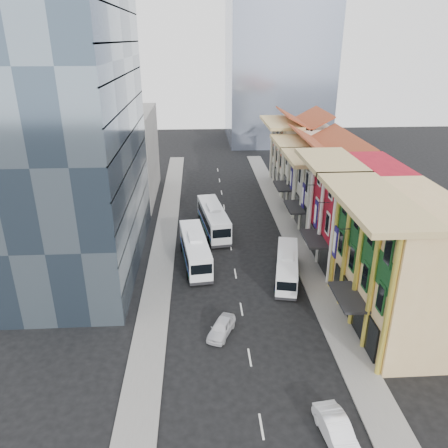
{
  "coord_description": "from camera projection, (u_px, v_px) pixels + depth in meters",
  "views": [
    {
      "loc": [
        -3.87,
        -27.7,
        24.34
      ],
      "look_at": [
        -1.16,
        17.0,
        5.23
      ],
      "focal_mm": 35.0,
      "sensor_mm": 36.0,
      "label": 1
    }
  ],
  "objects": [
    {
      "name": "ground",
      "position": [
        251.0,
        366.0,
        35.19
      ],
      "size": [
        200.0,
        200.0,
        0.0
      ],
      "primitive_type": "plane",
      "color": "black",
      "rests_on": "ground"
    },
    {
      "name": "shophouse_tan",
      "position": [
        405.0,
        265.0,
        38.21
      ],
      "size": [
        8.0,
        14.0,
        12.0
      ],
      "primitive_type": "cube",
      "color": "#D9B77D",
      "rests_on": "ground"
    },
    {
      "name": "office_tower",
      "position": [
        73.0,
        135.0,
        45.81
      ],
      "size": [
        12.0,
        26.0,
        30.0
      ],
      "primitive_type": "cube",
      "color": "#3D4E61",
      "rests_on": "ground"
    },
    {
      "name": "shophouse_cream_mid",
      "position": [
        316.0,
        176.0,
        66.6
      ],
      "size": [
        8.0,
        9.0,
        10.0
      ],
      "primitive_type": "cube",
      "color": "beige",
      "rests_on": "ground"
    },
    {
      "name": "shophouse_red",
      "position": [
        358.0,
        215.0,
        49.22
      ],
      "size": [
        8.0,
        10.0,
        12.0
      ],
      "primitive_type": "cube",
      "color": "#A41221",
      "rests_on": "ground"
    },
    {
      "name": "shophouse_cream_near",
      "position": [
        333.0,
        195.0,
        58.34
      ],
      "size": [
        8.0,
        9.0,
        10.0
      ],
      "primitive_type": "cube",
      "color": "beige",
      "rests_on": "ground"
    },
    {
      "name": "office_block_far",
      "position": [
        123.0,
        155.0,
        70.12
      ],
      "size": [
        10.0,
        18.0,
        14.0
      ],
      "primitive_type": "cube",
      "color": "gray",
      "rests_on": "ground"
    },
    {
      "name": "bus_left_near",
      "position": [
        195.0,
        249.0,
        50.65
      ],
      "size": [
        3.96,
        11.4,
        3.58
      ],
      "primitive_type": null,
      "rotation": [
        0.0,
        0.0,
        0.12
      ],
      "color": "white",
      "rests_on": "ground"
    },
    {
      "name": "bus_right",
      "position": [
        287.0,
        266.0,
        47.42
      ],
      "size": [
        4.16,
        9.9,
        3.09
      ],
      "primitive_type": null,
      "rotation": [
        0.0,
        0.0,
        -0.2
      ],
      "color": "white",
      "rests_on": "ground"
    },
    {
      "name": "sedan_left",
      "position": [
        221.0,
        328.0,
        38.7
      ],
      "size": [
        3.11,
        4.35,
        1.37
      ],
      "primitive_type": "imported",
      "rotation": [
        0.0,
        0.0,
        -0.41
      ],
      "color": "silver",
      "rests_on": "ground"
    },
    {
      "name": "bus_left_far",
      "position": [
        213.0,
        219.0,
        59.01
      ],
      "size": [
        4.33,
        11.84,
        3.71
      ],
      "primitive_type": null,
      "rotation": [
        0.0,
        0.0,
        0.14
      ],
      "color": "silver",
      "rests_on": "ground"
    },
    {
      "name": "sedan_right",
      "position": [
        337.0,
        431.0,
        28.39
      ],
      "size": [
        2.27,
        4.87,
        1.55
      ],
      "primitive_type": "imported",
      "rotation": [
        0.0,
        0.0,
        0.14
      ],
      "color": "white",
      "rests_on": "ground"
    },
    {
      "name": "shophouse_cream_far",
      "position": [
        301.0,
        155.0,
        76.05
      ],
      "size": [
        8.0,
        12.0,
        11.0
      ],
      "primitive_type": "cube",
      "color": "beige",
      "rests_on": "ground"
    },
    {
      "name": "sidewalk_right",
      "position": [
        297.0,
        244.0,
        55.83
      ],
      "size": [
        3.0,
        90.0,
        0.15
      ],
      "primitive_type": "cube",
      "color": "slate",
      "rests_on": "ground"
    },
    {
      "name": "sidewalk_left",
      "position": [
        163.0,
        248.0,
        54.89
      ],
      "size": [
        3.0,
        90.0,
        0.15
      ],
      "primitive_type": "cube",
      "color": "slate",
      "rests_on": "ground"
    }
  ]
}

